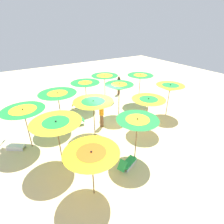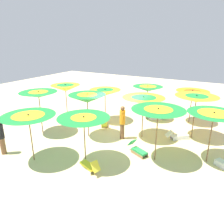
{
  "view_description": "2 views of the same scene",
  "coord_description": "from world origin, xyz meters",
  "px_view_note": "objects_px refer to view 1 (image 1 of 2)",
  "views": [
    {
      "loc": [
        -8.57,
        4.97,
        6.2
      ],
      "look_at": [
        -0.32,
        -0.18,
        1.16
      ],
      "focal_mm": 28.19,
      "sensor_mm": 36.0,
      "label": 1
    },
    {
      "loc": [
        9.6,
        4.94,
        5.11
      ],
      "look_at": [
        -0.99,
        -1.01,
        0.96
      ],
      "focal_mm": 33.78,
      "sensor_mm": 36.0,
      "label": 2
    }
  ],
  "objects_px": {
    "beach_umbrella_1": "(85,85)",
    "beach_umbrella_5": "(119,87)",
    "beach_umbrella_8": "(170,88)",
    "beach_umbrella_9": "(148,102)",
    "beach_umbrella_3": "(24,113)",
    "lounger_1": "(14,146)",
    "lounger_2": "(70,150)",
    "beach_umbrella_6": "(93,104)",
    "lounger_0": "(75,122)",
    "beach_umbrella_0": "(105,77)",
    "beach_umbrella_4": "(140,77)",
    "lounger_5": "(133,123)",
    "beachgoer_1": "(101,113)",
    "beach_umbrella_7": "(56,125)",
    "beachgoer_0": "(119,85)",
    "beach_umbrella_10": "(137,122)",
    "beach_umbrella_2": "(58,96)",
    "lounger_3": "(128,163)",
    "beach_umbrella_11": "(92,156)",
    "lounger_4": "(80,106)"
  },
  "relations": [
    {
      "from": "beach_umbrella_10",
      "to": "lounger_3",
      "type": "relative_size",
      "value": 1.85
    },
    {
      "from": "beach_umbrella_2",
      "to": "lounger_5",
      "type": "bearing_deg",
      "value": -119.47
    },
    {
      "from": "beach_umbrella_4",
      "to": "lounger_0",
      "type": "distance_m",
      "value": 6.17
    },
    {
      "from": "beach_umbrella_1",
      "to": "beach_umbrella_4",
      "type": "distance_m",
      "value": 4.35
    },
    {
      "from": "beach_umbrella_8",
      "to": "beach_umbrella_9",
      "type": "height_order",
      "value": "beach_umbrella_8"
    },
    {
      "from": "beach_umbrella_0",
      "to": "lounger_1",
      "type": "xyz_separation_m",
      "value": [
        -3.39,
        7.67,
        -1.76
      ]
    },
    {
      "from": "lounger_0",
      "to": "lounger_5",
      "type": "height_order",
      "value": "lounger_5"
    },
    {
      "from": "lounger_0",
      "to": "beach_umbrella_3",
      "type": "bearing_deg",
      "value": 42.35
    },
    {
      "from": "beach_umbrella_0",
      "to": "lounger_3",
      "type": "relative_size",
      "value": 1.8
    },
    {
      "from": "beach_umbrella_4",
      "to": "beach_umbrella_5",
      "type": "xyz_separation_m",
      "value": [
        -0.91,
        2.62,
        -0.08
      ]
    },
    {
      "from": "beach_umbrella_7",
      "to": "beach_umbrella_10",
      "type": "xyz_separation_m",
      "value": [
        -1.54,
        -3.23,
        -0.11
      ]
    },
    {
      "from": "beach_umbrella_3",
      "to": "beach_umbrella_10",
      "type": "distance_m",
      "value": 5.68
    },
    {
      "from": "beachgoer_0",
      "to": "beach_umbrella_10",
      "type": "bearing_deg",
      "value": 153.74
    },
    {
      "from": "beach_umbrella_3",
      "to": "beachgoer_0",
      "type": "height_order",
      "value": "beach_umbrella_3"
    },
    {
      "from": "beach_umbrella_10",
      "to": "lounger_3",
      "type": "xyz_separation_m",
      "value": [
        -0.28,
        0.66,
        -1.89
      ]
    },
    {
      "from": "beach_umbrella_0",
      "to": "beach_umbrella_9",
      "type": "relative_size",
      "value": 1.03
    },
    {
      "from": "lounger_3",
      "to": "beachgoer_1",
      "type": "distance_m",
      "value": 3.98
    },
    {
      "from": "beach_umbrella_1",
      "to": "beach_umbrella_5",
      "type": "distance_m",
      "value": 2.76
    },
    {
      "from": "beach_umbrella_10",
      "to": "lounger_2",
      "type": "xyz_separation_m",
      "value": [
        2.12,
        2.63,
        -1.91
      ]
    },
    {
      "from": "beachgoer_1",
      "to": "lounger_1",
      "type": "bearing_deg",
      "value": 161.91
    },
    {
      "from": "beach_umbrella_6",
      "to": "lounger_2",
      "type": "distance_m",
      "value": 2.75
    },
    {
      "from": "beach_umbrella_5",
      "to": "beach_umbrella_9",
      "type": "relative_size",
      "value": 1.13
    },
    {
      "from": "beach_umbrella_10",
      "to": "beach_umbrella_11",
      "type": "relative_size",
      "value": 1.07
    },
    {
      "from": "beach_umbrella_4",
      "to": "beach_umbrella_5",
      "type": "distance_m",
      "value": 2.78
    },
    {
      "from": "beach_umbrella_10",
      "to": "beachgoer_0",
      "type": "xyz_separation_m",
      "value": [
        7.75,
        -4.22,
        -1.2
      ]
    },
    {
      "from": "beach_umbrella_1",
      "to": "lounger_0",
      "type": "height_order",
      "value": "beach_umbrella_1"
    },
    {
      "from": "beach_umbrella_3",
      "to": "lounger_1",
      "type": "height_order",
      "value": "beach_umbrella_3"
    },
    {
      "from": "beach_umbrella_3",
      "to": "lounger_2",
      "type": "bearing_deg",
      "value": -135.55
    },
    {
      "from": "beach_umbrella_6",
      "to": "lounger_2",
      "type": "bearing_deg",
      "value": 111.59
    },
    {
      "from": "beach_umbrella_8",
      "to": "beach_umbrella_11",
      "type": "distance_m",
      "value": 8.21
    },
    {
      "from": "beach_umbrella_2",
      "to": "beach_umbrella_6",
      "type": "height_order",
      "value": "beach_umbrella_2"
    },
    {
      "from": "lounger_1",
      "to": "lounger_4",
      "type": "bearing_deg",
      "value": 64.48
    },
    {
      "from": "lounger_4",
      "to": "beachgoer_0",
      "type": "bearing_deg",
      "value": 31.59
    },
    {
      "from": "beach_umbrella_6",
      "to": "beach_umbrella_8",
      "type": "xyz_separation_m",
      "value": [
        -0.4,
        -5.69,
        -0.02
      ]
    },
    {
      "from": "lounger_0",
      "to": "lounger_2",
      "type": "relative_size",
      "value": 0.95
    },
    {
      "from": "lounger_1",
      "to": "lounger_5",
      "type": "relative_size",
      "value": 1.0
    },
    {
      "from": "beach_umbrella_0",
      "to": "beachgoer_1",
      "type": "bearing_deg",
      "value": 147.42
    },
    {
      "from": "beachgoer_0",
      "to": "beach_umbrella_5",
      "type": "bearing_deg",
      "value": 148.38
    },
    {
      "from": "lounger_0",
      "to": "lounger_1",
      "type": "bearing_deg",
      "value": 34.63
    },
    {
      "from": "beach_umbrella_11",
      "to": "lounger_2",
      "type": "relative_size",
      "value": 1.8
    },
    {
      "from": "beach_umbrella_3",
      "to": "lounger_3",
      "type": "bearing_deg",
      "value": -138.46
    },
    {
      "from": "beach_umbrella_8",
      "to": "beach_umbrella_7",
      "type": "bearing_deg",
      "value": 96.3
    },
    {
      "from": "lounger_3",
      "to": "beach_umbrella_2",
      "type": "bearing_deg",
      "value": 84.37
    },
    {
      "from": "lounger_2",
      "to": "beach_umbrella_1",
      "type": "bearing_deg",
      "value": -165.21
    },
    {
      "from": "beachgoer_1",
      "to": "beach_umbrella_4",
      "type": "bearing_deg",
      "value": 6.92
    },
    {
      "from": "lounger_0",
      "to": "beach_umbrella_4",
      "type": "bearing_deg",
      "value": -150.12
    },
    {
      "from": "beach_umbrella_1",
      "to": "beach_umbrella_3",
      "type": "height_order",
      "value": "beach_umbrella_3"
    },
    {
      "from": "beach_umbrella_0",
      "to": "beach_umbrella_5",
      "type": "distance_m",
      "value": 3.32
    },
    {
      "from": "beach_umbrella_9",
      "to": "beach_umbrella_10",
      "type": "xyz_separation_m",
      "value": [
        -1.71,
        2.24,
        0.16
      ]
    },
    {
      "from": "beach_umbrella_5",
      "to": "lounger_4",
      "type": "height_order",
      "value": "beach_umbrella_5"
    }
  ]
}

